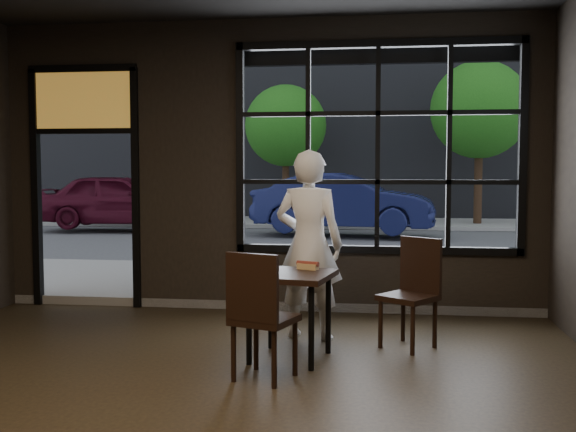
# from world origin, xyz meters

# --- Properties ---
(window_frame) EXTENTS (3.06, 0.12, 2.28)m
(window_frame) POSITION_xyz_m (1.20, 3.50, 1.80)
(window_frame) COLOR black
(window_frame) RESTS_ON ground
(stained_transom) EXTENTS (1.20, 0.06, 0.70)m
(stained_transom) POSITION_xyz_m (-2.10, 3.50, 2.35)
(stained_transom) COLOR orange
(stained_transom) RESTS_ON ground
(street_asphalt) EXTENTS (60.00, 41.00, 0.04)m
(street_asphalt) POSITION_xyz_m (0.00, 24.00, -0.02)
(street_asphalt) COLOR #545456
(street_asphalt) RESTS_ON ground
(building_across) EXTENTS (28.00, 12.00, 15.00)m
(building_across) POSITION_xyz_m (0.00, 23.00, 7.50)
(building_across) COLOR #5B5956
(building_across) RESTS_ON ground
(cafe_table) EXTENTS (0.78, 0.78, 0.73)m
(cafe_table) POSITION_xyz_m (0.49, 1.64, 0.36)
(cafe_table) COLOR black
(cafe_table) RESTS_ON floor
(chair_near) EXTENTS (0.54, 0.54, 0.97)m
(chair_near) POSITION_xyz_m (0.37, 1.09, 0.49)
(chair_near) COLOR black
(chair_near) RESTS_ON floor
(chair_window) EXTENTS (0.59, 0.59, 0.97)m
(chair_window) POSITION_xyz_m (1.47, 2.11, 0.48)
(chair_window) COLOR black
(chair_window) RESTS_ON floor
(man) EXTENTS (0.71, 0.53, 1.75)m
(man) POSITION_xyz_m (0.58, 2.35, 0.88)
(man) COLOR white
(man) RESTS_ON floor
(hotdog) EXTENTS (0.22, 0.15, 0.06)m
(hotdog) POSITION_xyz_m (0.62, 1.84, 0.75)
(hotdog) COLOR tan
(hotdog) RESTS_ON cafe_table
(cup) EXTENTS (0.15, 0.15, 0.10)m
(cup) POSITION_xyz_m (0.30, 1.59, 0.77)
(cup) COLOR silver
(cup) RESTS_ON cafe_table
(navy_car) EXTENTS (4.28, 1.89, 1.37)m
(navy_car) POSITION_xyz_m (0.45, 11.74, 0.78)
(navy_car) COLOR #151A46
(navy_car) RESTS_ON street_asphalt
(maroon_car) EXTENTS (4.11, 1.95, 1.36)m
(maroon_car) POSITION_xyz_m (-5.17, 12.32, 0.78)
(maroon_car) COLOR #410A19
(maroon_car) RESTS_ON street_asphalt
(tree_left) EXTENTS (2.29, 2.29, 3.92)m
(tree_left) POSITION_xyz_m (-1.36, 15.11, 2.76)
(tree_left) COLOR #332114
(tree_left) RESTS_ON street_asphalt
(tree_right) EXTENTS (2.59, 2.59, 4.42)m
(tree_right) POSITION_xyz_m (3.89, 14.69, 3.11)
(tree_right) COLOR #332114
(tree_right) RESTS_ON street_asphalt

